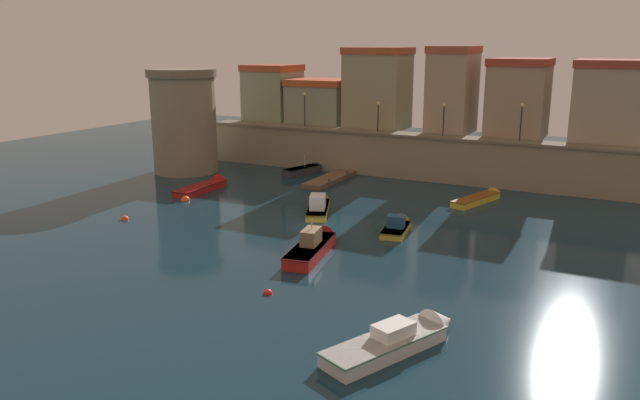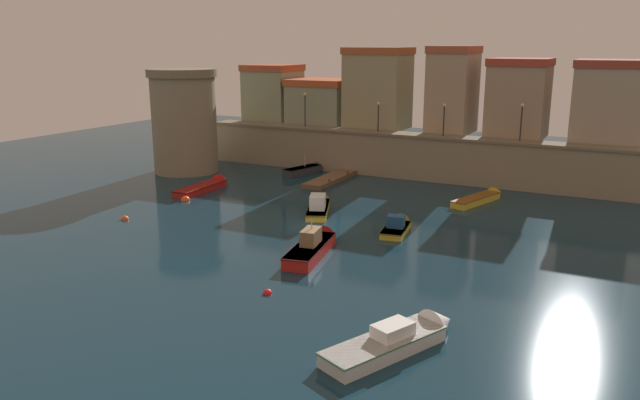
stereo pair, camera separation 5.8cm
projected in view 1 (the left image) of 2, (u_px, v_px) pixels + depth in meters
The scene contains 19 objects.
ground_plane at pixel (310, 227), 45.03m from camera, with size 112.24×112.24×0.00m, color #112D3D.
quay_wall at pixel (403, 155), 61.61m from camera, with size 44.02×2.60×4.39m.
old_town_backdrop at pixel (426, 95), 63.29m from camera, with size 41.13×6.18×8.59m.
fortress_tower at pixel (184, 121), 63.35m from camera, with size 7.04×7.04×10.50m.
pier_dock at pixel (330, 179), 60.06m from camera, with size 1.98×8.13×0.70m.
quay_lamp_0 at pixel (305, 104), 65.43m from camera, with size 0.32×0.32×3.56m.
quay_lamp_1 at pixel (378, 111), 61.83m from camera, with size 0.32×0.32×2.94m.
quay_lamp_2 at pixel (444, 114), 58.85m from camera, with size 0.32×0.32×3.08m.
quay_lamp_3 at pixel (521, 116), 55.65m from camera, with size 0.32×0.32×3.39m.
moored_boat_0 at pixel (315, 244), 39.68m from camera, with size 2.95×7.54×2.78m.
moored_boat_1 at pixel (482, 197), 52.52m from camera, with size 3.37×7.20×1.23m.
moored_boat_2 at pixel (319, 205), 49.66m from camera, with size 4.09×6.96×2.04m.
moored_boat_3 at pixel (307, 169), 63.75m from camera, with size 2.72×5.69×2.27m.
moored_boat_4 at pixel (398, 225), 44.34m from camera, with size 2.26×4.97×1.80m.
moored_boat_5 at pixel (208, 185), 57.03m from camera, with size 1.81×7.39×1.55m.
moored_boat_6 at pixel (403, 337), 27.34m from camera, with size 4.62×7.48×1.75m.
mooring_buoy_0 at pixel (125, 220), 47.04m from camera, with size 0.60×0.60×0.60m, color #EA4C19.
mooring_buoy_1 at pixel (185, 201), 52.70m from camera, with size 0.79×0.79×0.79m, color #EA4C19.
mooring_buoy_2 at pixel (268, 294), 33.12m from camera, with size 0.50×0.50×0.50m, color red.
Camera 1 is at (20.37, -38.06, 12.97)m, focal length 34.84 mm.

